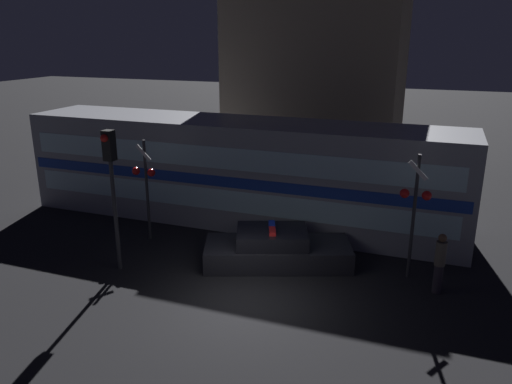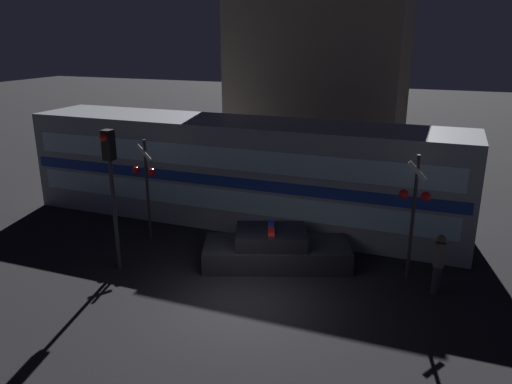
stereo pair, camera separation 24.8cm
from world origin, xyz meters
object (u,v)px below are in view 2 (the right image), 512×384
(crossing_signal_near, at_px, (414,206))
(traffic_light_corner, at_px, (110,171))
(pedestrian, at_px, (438,264))
(police_car, at_px, (275,250))
(train, at_px, (239,171))

(crossing_signal_near, xyz_separation_m, traffic_light_corner, (-8.56, -2.53, 0.85))
(pedestrian, bearing_deg, police_car, 177.84)
(police_car, height_order, pedestrian, pedestrian)
(traffic_light_corner, bearing_deg, pedestrian, 11.43)
(police_car, relative_size, crossing_signal_near, 1.29)
(train, height_order, pedestrian, train)
(police_car, distance_m, traffic_light_corner, 5.66)
(police_car, bearing_deg, crossing_signal_near, -14.20)
(police_car, relative_size, pedestrian, 2.76)
(train, xyz_separation_m, crossing_signal_near, (6.72, -2.91, 0.37))
(crossing_signal_near, bearing_deg, pedestrian, -36.61)
(police_car, bearing_deg, traffic_light_corner, -175.61)
(train, bearing_deg, police_car, -51.46)
(police_car, relative_size, traffic_light_corner, 1.12)
(train, height_order, police_car, train)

